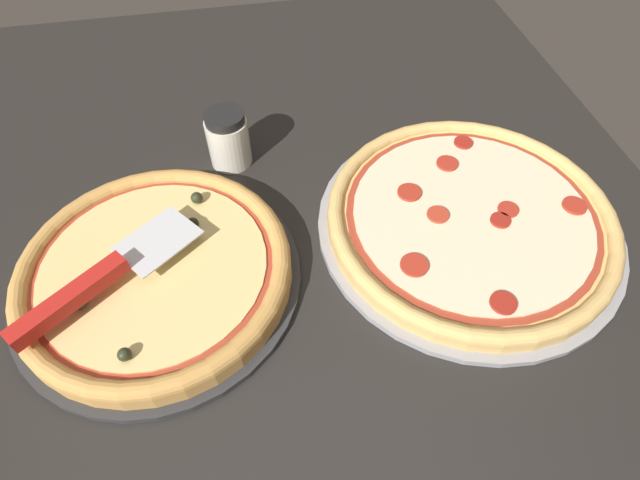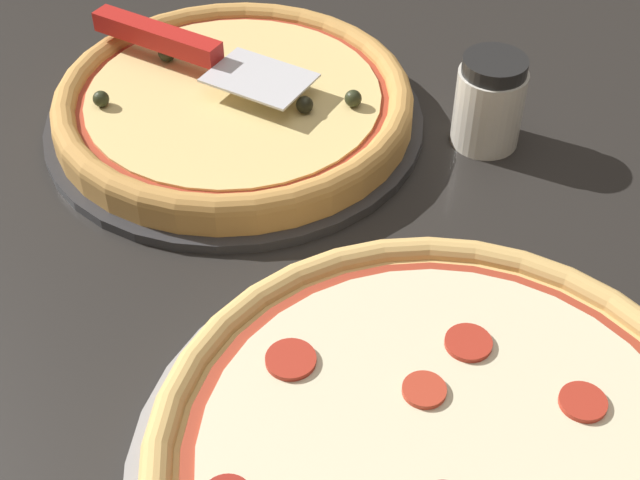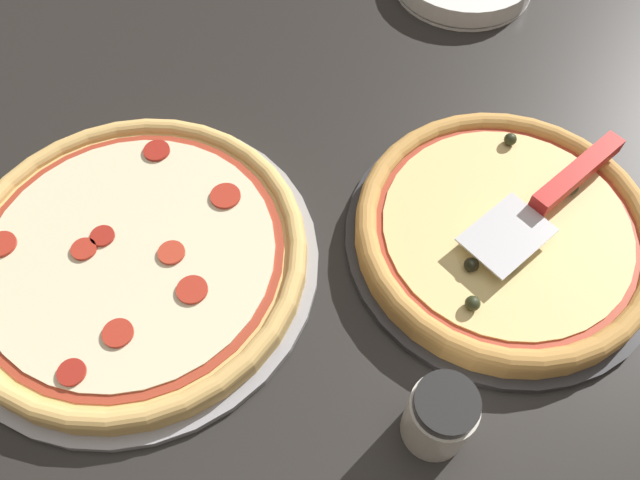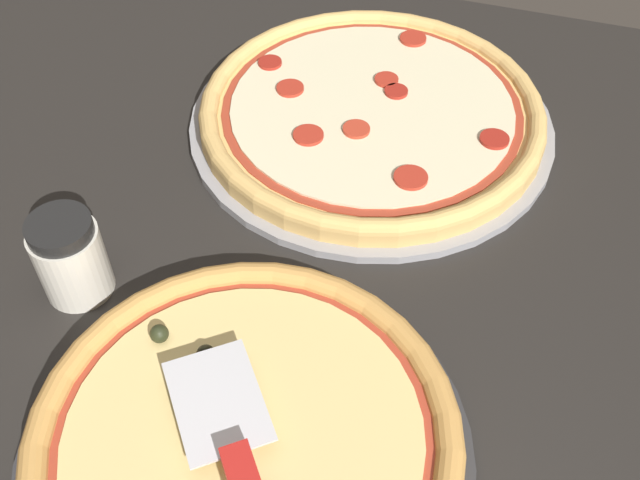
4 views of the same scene
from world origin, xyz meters
The scene contains 6 objects.
ground_plane centered at (0.00, 0.00, -1.80)cm, with size 138.33×117.98×3.60cm, color black.
pizza_pan_front centered at (3.10, -15.08, 0.50)cm, with size 36.97×36.97×1.00cm, color #2D2D30.
pizza_front centered at (3.09, -15.08, 2.73)cm, with size 34.75×34.75×4.37cm.
pizza_pan_back centered at (2.08, 27.87, 0.50)cm, with size 42.54×42.54×1.00cm, color #939399.
pizza_back centered at (2.08, 27.87, 2.39)cm, with size 39.99×39.99×2.80cm.
parmesan_shaker centered at (-18.46, -3.86, 4.44)cm, with size 6.49×6.49×9.08cm.
Camera 4 is at (17.12, -39.55, 57.28)cm, focal length 42.00 mm.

